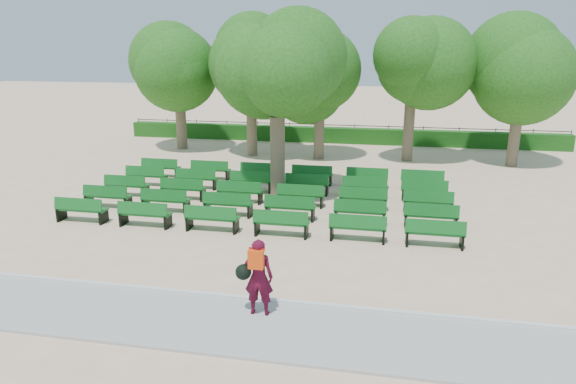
# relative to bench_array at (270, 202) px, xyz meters

# --- Properties ---
(ground) EXTENTS (120.00, 120.00, 0.00)m
(ground) POSITION_rel_bench_array_xyz_m (1.15, -1.11, -0.09)
(ground) COLOR #DAB490
(paving) EXTENTS (30.00, 2.20, 0.06)m
(paving) POSITION_rel_bench_array_xyz_m (1.15, -8.51, -0.06)
(paving) COLOR #A5A5A1
(paving) RESTS_ON ground
(curb) EXTENTS (30.00, 0.12, 0.10)m
(curb) POSITION_rel_bench_array_xyz_m (1.15, -7.36, -0.04)
(curb) COLOR silver
(curb) RESTS_ON ground
(hedge) EXTENTS (26.00, 0.70, 0.90)m
(hedge) POSITION_rel_bench_array_xyz_m (1.15, 12.89, 0.36)
(hedge) COLOR #195215
(hedge) RESTS_ON ground
(fence) EXTENTS (26.00, 0.10, 1.02)m
(fence) POSITION_rel_bench_array_xyz_m (1.15, 13.29, -0.09)
(fence) COLOR black
(fence) RESTS_ON ground
(tree_line) EXTENTS (21.80, 6.80, 7.04)m
(tree_line) POSITION_rel_bench_array_xyz_m (1.15, 8.89, -0.09)
(tree_line) COLOR #25621A
(tree_line) RESTS_ON ground
(bench_array) EXTENTS (1.69, 0.57, 1.06)m
(bench_array) POSITION_rel_bench_array_xyz_m (0.00, 0.00, 0.00)
(bench_array) COLOR #10601E
(bench_array) RESTS_ON ground
(tree_among) EXTENTS (4.33, 4.33, 6.26)m
(tree_among) POSITION_rel_bench_array_xyz_m (0.17, 0.64, 4.19)
(tree_among) COLOR brown
(tree_among) RESTS_ON ground
(person) EXTENTS (0.80, 0.49, 1.69)m
(person) POSITION_rel_bench_array_xyz_m (1.61, -7.98, 0.85)
(person) COLOR #480A1E
(person) RESTS_ON ground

